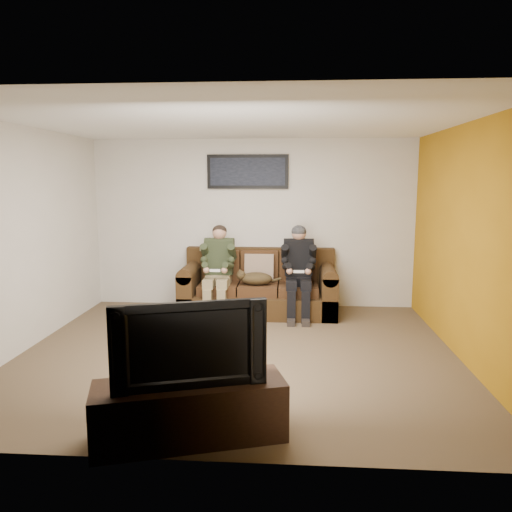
# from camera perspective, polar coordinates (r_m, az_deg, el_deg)

# --- Properties ---
(floor) EXTENTS (5.00, 5.00, 0.00)m
(floor) POSITION_cam_1_polar(r_m,az_deg,el_deg) (5.88, -2.03, -10.98)
(floor) COLOR brown
(floor) RESTS_ON ground
(ceiling) EXTENTS (5.00, 5.00, 0.00)m
(ceiling) POSITION_cam_1_polar(r_m,az_deg,el_deg) (5.57, -2.18, 15.07)
(ceiling) COLOR silver
(ceiling) RESTS_ON ground
(wall_back) EXTENTS (5.00, 0.00, 5.00)m
(wall_back) POSITION_cam_1_polar(r_m,az_deg,el_deg) (7.81, -0.33, 3.73)
(wall_back) COLOR beige
(wall_back) RESTS_ON ground
(wall_front) EXTENTS (5.00, 0.00, 5.00)m
(wall_front) POSITION_cam_1_polar(r_m,az_deg,el_deg) (3.38, -6.20, -3.07)
(wall_front) COLOR beige
(wall_front) RESTS_ON ground
(wall_left) EXTENTS (0.00, 4.50, 4.50)m
(wall_left) POSITION_cam_1_polar(r_m,az_deg,el_deg) (6.35, -25.14, 1.72)
(wall_left) COLOR beige
(wall_left) RESTS_ON ground
(wall_right) EXTENTS (0.00, 4.50, 4.50)m
(wall_right) POSITION_cam_1_polar(r_m,az_deg,el_deg) (5.87, 22.97, 1.33)
(wall_right) COLOR beige
(wall_right) RESTS_ON ground
(accent_wall_right) EXTENTS (0.00, 4.50, 4.50)m
(accent_wall_right) POSITION_cam_1_polar(r_m,az_deg,el_deg) (5.86, 22.88, 1.33)
(accent_wall_right) COLOR #B17811
(accent_wall_right) RESTS_ON ground
(sofa) EXTENTS (2.28, 0.99, 0.93)m
(sofa) POSITION_cam_1_polar(r_m,az_deg,el_deg) (7.53, 0.34, -3.76)
(sofa) COLOR #382410
(sofa) RESTS_ON ground
(throw_pillow) EXTENTS (0.44, 0.21, 0.43)m
(throw_pillow) POSITION_cam_1_polar(r_m,az_deg,el_deg) (7.51, 0.37, -1.37)
(throw_pillow) COLOR #896E59
(throw_pillow) RESTS_ON sofa
(throw_blanket) EXTENTS (0.47, 0.23, 0.08)m
(throw_blanket) POSITION_cam_1_polar(r_m,az_deg,el_deg) (7.78, -4.61, 0.97)
(throw_blanket) COLOR tan
(throw_blanket) RESTS_ON sofa
(person_left) EXTENTS (0.51, 0.87, 1.31)m
(person_left) POSITION_cam_1_polar(r_m,az_deg,el_deg) (7.33, -4.35, -1.03)
(person_left) COLOR #877854
(person_left) RESTS_ON sofa
(person_right) EXTENTS (0.51, 0.86, 1.32)m
(person_right) POSITION_cam_1_polar(r_m,az_deg,el_deg) (7.25, 4.89, -1.11)
(person_right) COLOR black
(person_right) RESTS_ON sofa
(cat) EXTENTS (0.66, 0.26, 0.24)m
(cat) POSITION_cam_1_polar(r_m,az_deg,el_deg) (7.27, -0.12, -2.56)
(cat) COLOR #4C3A1D
(cat) RESTS_ON sofa
(framed_poster) EXTENTS (1.25, 0.05, 0.52)m
(framed_poster) POSITION_cam_1_polar(r_m,az_deg,el_deg) (7.75, -0.95, 9.61)
(framed_poster) COLOR black
(framed_poster) RESTS_ON wall_back
(tv_stand) EXTENTS (1.53, 0.87, 0.46)m
(tv_stand) POSITION_cam_1_polar(r_m,az_deg,el_deg) (4.04, -7.58, -17.15)
(tv_stand) COLOR black
(tv_stand) RESTS_ON ground
(television) EXTENTS (1.14, 0.48, 0.66)m
(television) POSITION_cam_1_polar(r_m,az_deg,el_deg) (3.83, -7.75, -9.62)
(television) COLOR black
(television) RESTS_ON tv_stand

